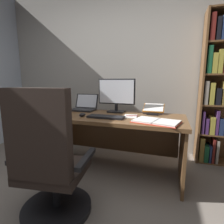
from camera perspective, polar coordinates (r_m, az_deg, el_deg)
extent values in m
cube|color=#B2ADA3|center=(3.01, 5.44, 13.74)|extent=(5.05, 0.12, 2.67)
cube|color=brown|center=(2.15, -1.08, -1.65)|extent=(1.80, 0.76, 0.04)
cube|color=brown|center=(2.66, -19.07, -7.97)|extent=(0.03, 0.70, 0.68)
cube|color=brown|center=(2.14, 21.84, -12.47)|extent=(0.03, 0.70, 0.68)
cube|color=brown|center=(2.56, 1.64, -7.27)|extent=(1.68, 0.03, 0.47)
cube|color=brown|center=(2.72, 26.88, 6.46)|extent=(0.02, 0.30, 2.03)
cube|color=olive|center=(2.85, 26.90, -10.44)|extent=(0.06, 0.20, 0.34)
cube|color=#195633|center=(2.87, 28.07, -11.53)|extent=(0.05, 0.18, 0.23)
cube|color=navy|center=(2.90, 28.98, -11.42)|extent=(0.03, 0.22, 0.23)
cube|color=maroon|center=(2.87, 29.84, -10.61)|extent=(0.03, 0.18, 0.33)
cube|color=gray|center=(2.90, 30.65, -10.64)|extent=(0.03, 0.22, 0.32)
cube|color=#512D66|center=(2.75, 27.25, -2.82)|extent=(0.03, 0.20, 0.30)
cube|color=#512D66|center=(2.76, 28.24, -3.81)|extent=(0.04, 0.20, 0.21)
cube|color=gold|center=(2.78, 29.50, -3.63)|extent=(0.06, 0.21, 0.23)
cube|color=#512D66|center=(2.76, 30.77, -2.87)|extent=(0.03, 0.17, 0.32)
cube|color=navy|center=(2.79, 31.67, -3.89)|extent=(0.05, 0.19, 0.22)
cube|color=gray|center=(2.68, 28.12, 5.55)|extent=(0.04, 0.18, 0.31)
cube|color=gold|center=(2.71, 29.44, 5.24)|extent=(0.05, 0.21, 0.28)
cube|color=black|center=(2.71, 31.02, 4.37)|extent=(0.06, 0.17, 0.22)
cube|color=olive|center=(2.74, 32.44, 5.23)|extent=(0.05, 0.21, 0.31)
cube|color=#195633|center=(2.69, 28.97, 14.50)|extent=(0.05, 0.17, 0.35)
cube|color=gold|center=(2.71, 30.16, 13.40)|extent=(0.06, 0.19, 0.25)
cube|color=gold|center=(2.73, 31.46, 13.65)|extent=(0.05, 0.20, 0.29)
cube|color=maroon|center=(2.75, 32.66, 13.61)|extent=(0.04, 0.22, 0.30)
cube|color=maroon|center=(2.79, 29.58, 22.44)|extent=(0.05, 0.23, 0.33)
cube|color=black|center=(2.78, 31.04, 21.78)|extent=(0.05, 0.20, 0.27)
cube|color=navy|center=(2.79, 32.41, 21.76)|extent=(0.06, 0.19, 0.28)
cylinder|color=black|center=(1.84, -17.32, -27.49)|extent=(0.60, 0.60, 0.05)
cylinder|color=black|center=(1.74, -17.64, -22.88)|extent=(0.06, 0.06, 0.30)
cube|color=#2D231E|center=(1.65, -17.99, -17.44)|extent=(0.56, 0.55, 0.07)
cube|color=#2D231E|center=(1.35, -22.84, -7.01)|extent=(0.48, 0.17, 0.67)
cube|color=black|center=(1.74, -26.55, -12.00)|extent=(0.10, 0.39, 0.04)
cube|color=black|center=(1.49, -8.39, -14.76)|extent=(0.10, 0.39, 0.04)
cube|color=black|center=(2.38, 1.43, 0.17)|extent=(0.22, 0.16, 0.02)
cylinder|color=black|center=(2.37, 1.44, 1.48)|extent=(0.04, 0.04, 0.09)
cube|color=black|center=(2.35, 1.52, 6.65)|extent=(0.50, 0.02, 0.34)
cube|color=white|center=(2.33, 1.38, 6.62)|extent=(0.47, 0.00, 0.31)
cube|color=black|center=(2.53, -9.67, 0.65)|extent=(0.35, 0.22, 0.02)
cube|color=#2D2D30|center=(2.51, -9.85, 0.88)|extent=(0.30, 0.12, 0.00)
cube|color=black|center=(2.65, -8.17, 3.57)|extent=(0.35, 0.08, 0.20)
cube|color=white|center=(2.65, -8.21, 3.59)|extent=(0.31, 0.07, 0.18)
cube|color=black|center=(2.00, -1.97, -1.60)|extent=(0.42, 0.15, 0.02)
ellipsoid|color=black|center=(2.12, -9.57, -0.85)|extent=(0.06, 0.10, 0.04)
cube|color=black|center=(2.26, 13.07, -0.67)|extent=(0.14, 0.12, 0.01)
cube|color=black|center=(2.22, 12.96, -0.57)|extent=(0.24, 0.01, 0.01)
cube|color=orange|center=(2.35, 13.36, 1.27)|extent=(0.26, 0.19, 0.09)
cube|color=white|center=(2.34, 13.36, 1.47)|extent=(0.24, 0.17, 0.08)
cube|color=#DB422D|center=(1.87, 10.90, -2.82)|extent=(0.29, 0.33, 0.01)
cube|color=#DB422D|center=(1.81, 17.53, -3.60)|extent=(0.29, 0.33, 0.01)
cube|color=white|center=(1.87, 10.91, -2.46)|extent=(0.27, 0.31, 0.02)
cube|color=white|center=(1.80, 17.55, -3.22)|extent=(0.27, 0.31, 0.02)
cylinder|color=#B7B7BC|center=(1.84, 14.16, -2.96)|extent=(0.08, 0.25, 0.02)
cube|color=white|center=(2.08, 5.99, -1.43)|extent=(0.17, 0.23, 0.01)
cylinder|color=maroon|center=(2.07, 6.53, -1.22)|extent=(0.13, 0.06, 0.01)
cylinder|color=maroon|center=(2.56, -15.91, 1.49)|extent=(0.09, 0.09, 0.11)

